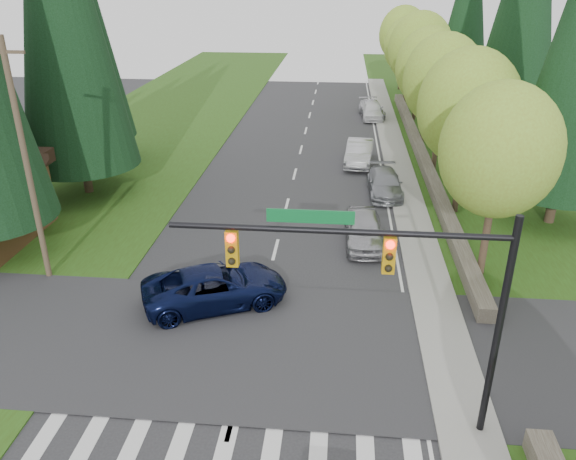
# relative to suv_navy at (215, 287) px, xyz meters

# --- Properties ---
(grass_east) EXTENTS (14.00, 110.00, 0.06)m
(grass_east) POSITION_rel_suv_navy_xyz_m (14.81, 9.47, -0.76)
(grass_east) COLOR #2C4712
(grass_east) RESTS_ON ground
(grass_west) EXTENTS (14.00, 110.00, 0.06)m
(grass_west) POSITION_rel_suv_navy_xyz_m (-11.19, 9.47, -0.76)
(grass_west) COLOR #2C4712
(grass_west) RESTS_ON ground
(cross_street) EXTENTS (120.00, 8.00, 0.10)m
(cross_street) POSITION_rel_suv_navy_xyz_m (1.81, -2.53, -0.79)
(cross_street) COLOR #28282B
(cross_street) RESTS_ON ground
(sidewalk_east) EXTENTS (1.80, 80.00, 0.13)m
(sidewalk_east) POSITION_rel_suv_navy_xyz_m (8.71, 11.47, -0.72)
(sidewalk_east) COLOR gray
(sidewalk_east) RESTS_ON ground
(curb_east) EXTENTS (0.20, 80.00, 0.13)m
(curb_east) POSITION_rel_suv_navy_xyz_m (7.86, 11.47, -0.72)
(curb_east) COLOR gray
(curb_east) RESTS_ON ground
(stone_wall_north) EXTENTS (0.70, 40.00, 0.70)m
(stone_wall_north) POSITION_rel_suv_navy_xyz_m (10.41, 19.47, -0.44)
(stone_wall_north) COLOR #4C4438
(stone_wall_north) RESTS_ON ground
(traffic_signal) EXTENTS (8.70, 0.37, 6.80)m
(traffic_signal) POSITION_rel_suv_navy_xyz_m (6.18, -6.03, 4.20)
(traffic_signal) COLOR black
(traffic_signal) RESTS_ON ground
(utility_pole) EXTENTS (1.60, 0.24, 10.00)m
(utility_pole) POSITION_rel_suv_navy_xyz_m (-7.69, 1.47, 4.36)
(utility_pole) COLOR #473828
(utility_pole) RESTS_ON ground
(decid_tree_0) EXTENTS (4.80, 4.80, 8.37)m
(decid_tree_0) POSITION_rel_suv_navy_xyz_m (11.01, 3.47, 4.81)
(decid_tree_0) COLOR #38281C
(decid_tree_0) RESTS_ON ground
(decid_tree_1) EXTENTS (5.20, 5.20, 8.80)m
(decid_tree_1) POSITION_rel_suv_navy_xyz_m (11.11, 10.47, 5.01)
(decid_tree_1) COLOR #38281C
(decid_tree_1) RESTS_ON ground
(decid_tree_2) EXTENTS (5.00, 5.00, 8.82)m
(decid_tree_2) POSITION_rel_suv_navy_xyz_m (10.91, 17.47, 5.14)
(decid_tree_2) COLOR #38281C
(decid_tree_2) RESTS_ON ground
(decid_tree_3) EXTENTS (5.00, 5.00, 8.55)m
(decid_tree_3) POSITION_rel_suv_navy_xyz_m (11.01, 24.47, 4.88)
(decid_tree_3) COLOR #38281C
(decid_tree_3) RESTS_ON ground
(decid_tree_4) EXTENTS (5.40, 5.40, 9.18)m
(decid_tree_4) POSITION_rel_suv_navy_xyz_m (11.11, 31.47, 5.28)
(decid_tree_4) COLOR #38281C
(decid_tree_4) RESTS_ON ground
(decid_tree_5) EXTENTS (4.80, 4.80, 8.30)m
(decid_tree_5) POSITION_rel_suv_navy_xyz_m (10.91, 38.47, 4.75)
(decid_tree_5) COLOR #38281C
(decid_tree_5) RESTS_ON ground
(decid_tree_6) EXTENTS (5.20, 5.20, 8.86)m
(decid_tree_6) POSITION_rel_suv_navy_xyz_m (11.01, 45.47, 5.08)
(decid_tree_6) COLOR #38281C
(decid_tree_6) RESTS_ON ground
(conifer_w_e) EXTENTS (5.78, 5.78, 18.80)m
(conifer_w_e) POSITION_rel_suv_navy_xyz_m (-12.19, 17.47, 9.51)
(conifer_w_e) COLOR #38281C
(conifer_w_e) RESTS_ON ground
(conifer_e_c) EXTENTS (5.10, 5.10, 16.80)m
(conifer_e_c) POSITION_rel_suv_navy_xyz_m (15.81, 37.47, 8.50)
(conifer_e_c) COLOR #38281C
(conifer_e_c) RESTS_ON ground
(suv_navy) EXTENTS (6.23, 4.64, 1.57)m
(suv_navy) POSITION_rel_suv_navy_xyz_m (0.00, 0.00, 0.00)
(suv_navy) COLOR #0A1134
(suv_navy) RESTS_ON ground
(parked_car_a) EXTENTS (1.96, 4.56, 1.54)m
(parked_car_a) POSITION_rel_suv_navy_xyz_m (6.01, 5.99, -0.02)
(parked_car_a) COLOR #A2A2A6
(parked_car_a) RESTS_ON ground
(parked_car_b) EXTENTS (2.03, 4.74, 1.36)m
(parked_car_b) POSITION_rel_suv_navy_xyz_m (7.41, 12.85, -0.11)
(parked_car_b) COLOR gray
(parked_car_b) RESTS_ON ground
(parked_car_c) EXTENTS (2.12, 5.00, 1.60)m
(parked_car_c) POSITION_rel_suv_navy_xyz_m (6.01, 18.47, 0.02)
(parked_car_c) COLOR #AFAFB4
(parked_car_c) RESTS_ON ground
(parked_car_d) EXTENTS (1.95, 4.49, 1.51)m
(parked_car_d) POSITION_rel_suv_navy_xyz_m (7.41, 31.57, -0.03)
(parked_car_d) COLOR white
(parked_car_d) RESTS_ON ground
(parked_car_e) EXTENTS (2.54, 5.03, 1.40)m
(parked_car_e) POSITION_rel_suv_navy_xyz_m (7.41, 32.47, -0.09)
(parked_car_e) COLOR silver
(parked_car_e) RESTS_ON ground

